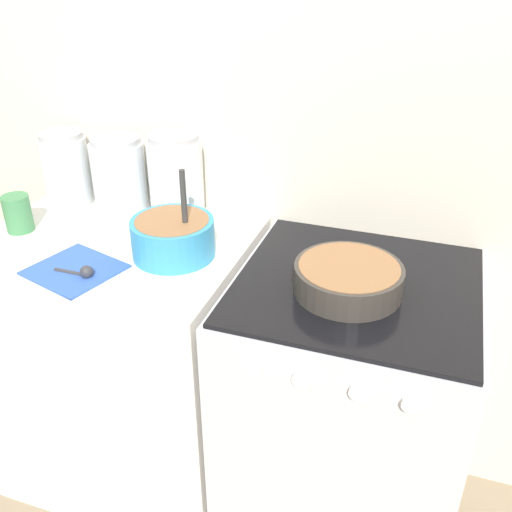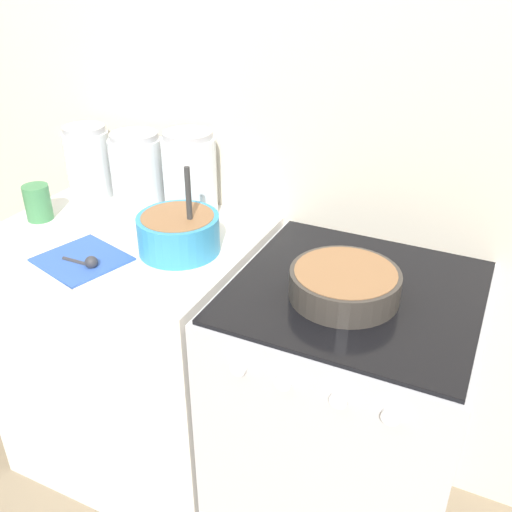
# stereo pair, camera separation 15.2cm
# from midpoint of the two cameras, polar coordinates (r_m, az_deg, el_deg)

# --- Properties ---
(wall_back) EXTENTS (4.60, 0.05, 2.40)m
(wall_back) POSITION_cam_midpoint_polar(r_m,az_deg,el_deg) (1.78, 5.78, 12.17)
(wall_back) COLOR beige
(wall_back) RESTS_ON ground_plane
(countertop_cabinet) EXTENTS (0.80, 0.63, 0.92)m
(countertop_cabinet) POSITION_cam_midpoint_polar(r_m,az_deg,el_deg) (2.03, -9.60, -9.51)
(countertop_cabinet) COLOR silver
(countertop_cabinet) RESTS_ON ground_plane
(stove) EXTENTS (0.65, 0.65, 0.92)m
(stove) POSITION_cam_midpoint_polar(r_m,az_deg,el_deg) (1.79, 11.20, -15.88)
(stove) COLOR silver
(stove) RESTS_ON ground_plane
(mixing_bowl) EXTENTS (0.23, 0.23, 0.26)m
(mixing_bowl) POSITION_cam_midpoint_polar(r_m,az_deg,el_deg) (1.63, -5.12, 2.43)
(mixing_bowl) COLOR #338CBF
(mixing_bowl) RESTS_ON countertop_cabinet
(baking_pan) EXTENTS (0.28, 0.28, 0.08)m
(baking_pan) POSITION_cam_midpoint_polar(r_m,az_deg,el_deg) (1.45, 11.85, -2.80)
(baking_pan) COLOR #38332D
(baking_pan) RESTS_ON stove
(storage_jar_left) EXTENTS (0.16, 0.16, 0.24)m
(storage_jar_left) POSITION_cam_midpoint_polar(r_m,az_deg,el_deg) (2.05, -14.30, 8.70)
(storage_jar_left) COLOR silver
(storage_jar_left) RESTS_ON countertop_cabinet
(storage_jar_middle) EXTENTS (0.17, 0.17, 0.25)m
(storage_jar_middle) POSITION_cam_midpoint_polar(r_m,az_deg,el_deg) (1.93, -9.53, 7.99)
(storage_jar_middle) COLOR silver
(storage_jar_middle) RESTS_ON countertop_cabinet
(storage_jar_right) EXTENTS (0.17, 0.17, 0.28)m
(storage_jar_right) POSITION_cam_midpoint_polar(r_m,az_deg,el_deg) (1.82, -4.22, 7.48)
(storage_jar_right) COLOR silver
(storage_jar_right) RESTS_ON countertop_cabinet
(tin_can) EXTENTS (0.08, 0.08, 0.11)m
(tin_can) POSITION_cam_midpoint_polar(r_m,az_deg,el_deg) (1.92, -18.90, 5.03)
(tin_can) COLOR #3F7F4C
(tin_can) RESTS_ON countertop_cabinet
(recipe_page) EXTENTS (0.27, 0.26, 0.01)m
(recipe_page) POSITION_cam_midpoint_polar(r_m,az_deg,el_deg) (1.65, -14.54, -0.41)
(recipe_page) COLOR #3359B2
(recipe_page) RESTS_ON countertop_cabinet
(measuring_spoon) EXTENTS (0.12, 0.04, 0.04)m
(measuring_spoon) POSITION_cam_midpoint_polar(r_m,az_deg,el_deg) (1.60, -13.89, -0.69)
(measuring_spoon) COLOR #333338
(measuring_spoon) RESTS_ON countertop_cabinet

